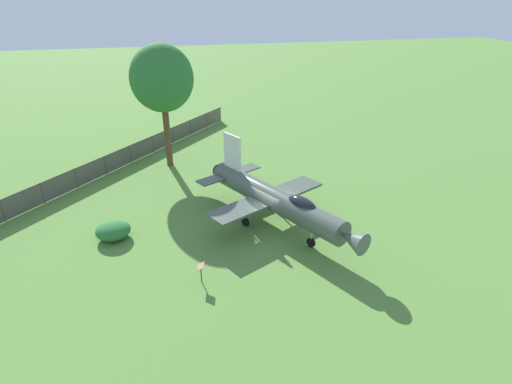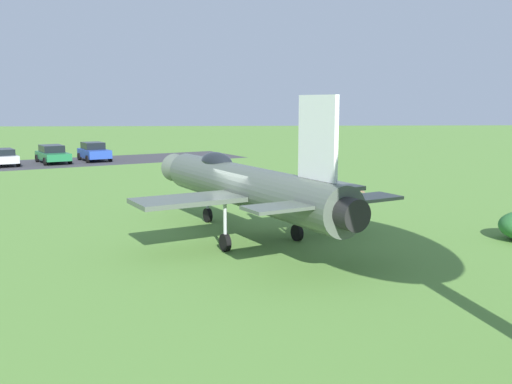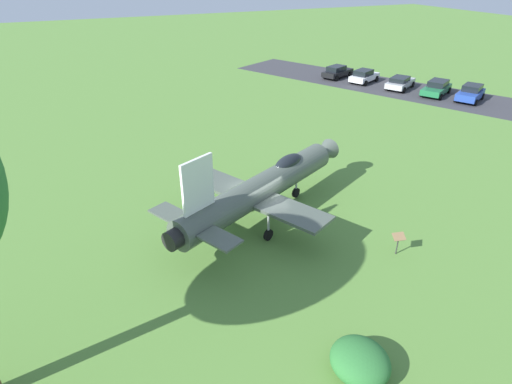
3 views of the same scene
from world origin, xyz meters
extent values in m
plane|color=#568438|center=(0.00, 0.00, 0.00)|extent=(200.00, 200.00, 0.00)
cylinder|color=#4C564C|center=(0.00, 0.00, 1.97)|extent=(6.50, 10.86, 1.53)
cone|color=#4C564C|center=(2.83, -5.62, 1.97)|extent=(1.88, 2.02, 1.30)
cylinder|color=black|center=(-2.68, 5.31, 1.97)|extent=(1.09, 0.95, 0.92)
ellipsoid|color=black|center=(1.13, -2.24, 2.62)|extent=(1.79, 2.37, 0.84)
cube|color=white|center=(-1.95, 3.87, 3.98)|extent=(0.93, 1.67, 2.49)
cube|color=#4C564C|center=(2.04, 1.67, 1.77)|extent=(4.05, 3.28, 0.16)
cube|color=#4C564C|center=(-2.55, -0.65, 1.77)|extent=(4.05, 3.28, 0.16)
cube|color=#4C564C|center=(-0.66, 5.02, 2.12)|extent=(2.10, 1.79, 0.10)
cube|color=#4C564C|center=(-3.64, 3.52, 2.12)|extent=(2.10, 1.79, 0.10)
cylinder|color=#A5A8AD|center=(1.54, -3.05, 1.06)|extent=(0.12, 0.12, 1.51)
cylinder|color=black|center=(1.54, -3.05, 0.30)|extent=(0.43, 0.62, 0.60)
cylinder|color=#A5A8AD|center=(0.80, 1.68, 1.06)|extent=(0.12, 0.12, 1.51)
cylinder|color=black|center=(0.80, 1.68, 0.30)|extent=(0.43, 0.62, 0.60)
cylinder|color=#A5A8AD|center=(-1.82, 0.36, 1.06)|extent=(0.12, 0.12, 1.51)
cylinder|color=black|center=(-1.82, 0.36, 0.30)|extent=(0.43, 0.62, 0.60)
cylinder|color=brown|center=(-6.13, 12.36, 3.11)|extent=(0.54, 0.54, 6.23)
ellipsoid|color=#2D7033|center=(-6.13, 12.36, 7.66)|extent=(5.21, 4.48, 5.58)
cylinder|color=#4C4238|center=(0.52, 24.92, 0.84)|extent=(0.08, 0.08, 1.68)
cylinder|color=#4C4238|center=(-1.49, 22.68, 0.84)|extent=(0.08, 0.08, 1.68)
cylinder|color=#4C4238|center=(-3.50, 20.44, 0.84)|extent=(0.08, 0.08, 1.68)
cylinder|color=#4C4238|center=(-5.51, 18.20, 0.84)|extent=(0.08, 0.08, 1.68)
cylinder|color=#4C4238|center=(-7.53, 15.96, 0.84)|extent=(0.08, 0.08, 1.68)
cylinder|color=#4C4238|center=(-9.54, 13.72, 0.84)|extent=(0.08, 0.08, 1.68)
cylinder|color=#4C4238|center=(-11.55, 11.48, 0.84)|extent=(0.08, 0.08, 1.68)
cylinder|color=#4C4238|center=(-13.56, 9.24, 0.84)|extent=(0.08, 0.08, 1.68)
cylinder|color=#4C4238|center=(-15.57, 7.00, 0.84)|extent=(0.08, 0.08, 1.68)
cylinder|color=#4C4238|center=(-17.58, 4.76, 0.84)|extent=(0.08, 0.08, 1.68)
cylinder|color=#4C4238|center=(-12.55, 10.36, 1.63)|extent=(26.19, 29.16, 0.05)
cube|color=#59544C|center=(-12.55, 10.36, 0.84)|extent=(26.17, 29.14, 1.61)
ellipsoid|color=#2D7033|center=(-10.27, 0.85, 0.56)|extent=(2.16, 2.02, 1.11)
cylinder|color=#333333|center=(-5.39, -4.85, 0.45)|extent=(0.06, 0.06, 0.90)
cube|color=olive|center=(-5.39, -4.85, 1.02)|extent=(0.51, 0.67, 0.25)
camera|label=1|loc=(-6.75, -22.83, 14.22)|focal=28.86mm
camera|label=2|loc=(0.75, 20.41, 5.02)|focal=39.73mm
camera|label=3|loc=(-17.82, 8.03, 12.57)|focal=29.55mm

